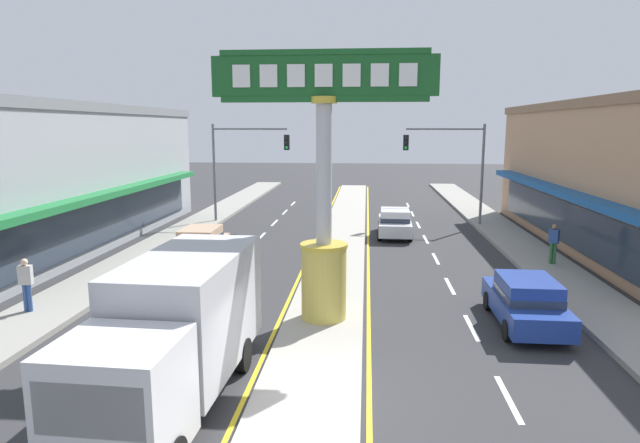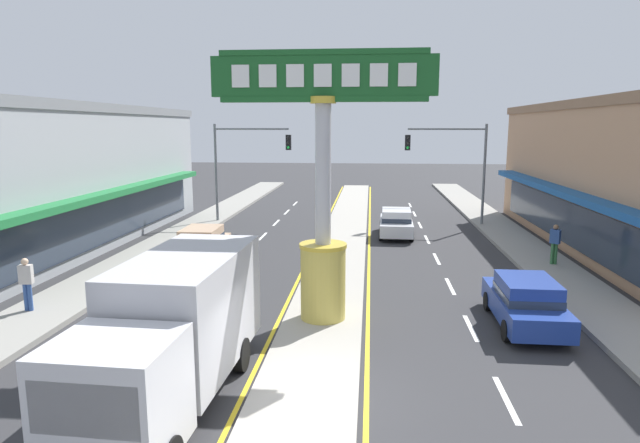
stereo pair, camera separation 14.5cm
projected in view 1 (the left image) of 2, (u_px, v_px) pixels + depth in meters
The scene contains 15 objects.
ground_plane at pixel (307, 399), 12.21m from camera, with size 160.00×160.00×0.00m, color #303033.
median_strip at pixel (342, 237), 29.86m from camera, with size 2.45×52.00×0.14m, color #A39E93.
sidewalk_left at pixel (169, 241), 28.66m from camera, with size 2.52×60.00×0.18m, color gray.
sidewalk_right at pixel (522, 247), 27.13m from camera, with size 2.52×60.00×0.18m, color gray.
lane_markings at pixel (341, 243), 28.54m from camera, with size 9.19×52.00×0.01m.
district_sign at pixel (324, 205), 16.38m from camera, with size 6.60×1.46×8.08m.
storefront_left at pixel (38, 176), 27.40m from camera, with size 8.88×24.07×7.15m.
traffic_light_left_side at pixel (241, 156), 33.57m from camera, with size 4.86×0.46×6.20m.
traffic_light_right_side at pixel (453, 157), 32.67m from camera, with size 4.86×0.46×6.20m.
sedan_near_right_lane at pixel (395, 222), 30.19m from camera, with size 1.93×4.35×1.53m.
sedan_far_right_lane at pixel (200, 245), 24.51m from camera, with size 1.89×4.33×1.53m.
box_truck_near_left_lane at pixel (177, 328), 11.89m from camera, with size 2.45×6.98×3.12m.
sedan_mid_left_lane at pixel (526, 301), 16.56m from camera, with size 1.87×4.32×1.53m.
pedestrian_near_kerb at pixel (554, 241), 23.37m from camera, with size 0.45×0.42×1.73m.
pedestrian_far_side at pixel (26, 282), 17.31m from camera, with size 0.43×0.29×1.73m.
Camera 1 is at (1.27, -11.27, 6.03)m, focal length 30.51 mm.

